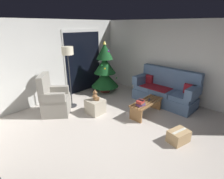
{
  "coord_description": "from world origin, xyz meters",
  "views": [
    {
      "loc": [
        -2.55,
        -2.01,
        2.35
      ],
      "look_at": [
        0.4,
        0.7,
        0.85
      ],
      "focal_mm": 28.0,
      "sensor_mm": 36.0,
      "label": 1
    }
  ],
  "objects": [
    {
      "name": "teddy_bear_chestnut",
      "position": [
        0.38,
        1.3,
        0.52
      ],
      "size": [
        0.21,
        0.22,
        0.29
      ],
      "color": "brown",
      "rests_on": "ottoman"
    },
    {
      "name": "remote_graphite",
      "position": [
        1.4,
        0.22,
        0.4
      ],
      "size": [
        0.16,
        0.1,
        0.02
      ],
      "primitive_type": "cube",
      "rotation": [
        0.0,
        0.0,
        1.93
      ],
      "color": "#333338",
      "rests_on": "coffee_table"
    },
    {
      "name": "wall_right",
      "position": [
        2.86,
        0.0,
        1.25
      ],
      "size": [
        0.12,
        6.0,
        2.5
      ],
      "primitive_type": "cube",
      "color": "silver",
      "rests_on": "ground"
    },
    {
      "name": "cardboard_box_taped_mid_floor",
      "position": [
        0.69,
        -0.94,
        0.13
      ],
      "size": [
        0.5,
        0.41,
        0.27
      ],
      "color": "tan",
      "rests_on": "ground"
    },
    {
      "name": "book_stack",
      "position": [
        0.95,
        0.21,
        0.45
      ],
      "size": [
        0.24,
        0.2,
        0.14
      ],
      "color": "#6B3D7A",
      "rests_on": "coffee_table"
    },
    {
      "name": "ottoman",
      "position": [
        0.37,
        1.31,
        0.2
      ],
      "size": [
        0.44,
        0.44,
        0.4
      ],
      "primitive_type": "cube",
      "color": "#B2A893",
      "rests_on": "ground"
    },
    {
      "name": "remote_silver",
      "position": [
        1.12,
        0.31,
        0.4
      ],
      "size": [
        0.16,
        0.07,
        0.02
      ],
      "primitive_type": "cube",
      "rotation": [
        0.0,
        0.0,
        4.88
      ],
      "color": "#ADADB2",
      "rests_on": "coffee_table"
    },
    {
      "name": "couch",
      "position": [
        2.32,
        0.21,
        0.4
      ],
      "size": [
        0.87,
        1.98,
        1.08
      ],
      "color": "slate",
      "rests_on": "ground"
    },
    {
      "name": "ground_plane",
      "position": [
        0.0,
        0.0,
        0.0
      ],
      "size": [
        7.0,
        7.0,
        0.0
      ],
      "primitive_type": "plane",
      "color": "#BCB2A8"
    },
    {
      "name": "patio_door_frame",
      "position": [
        1.36,
        2.99,
        1.1
      ],
      "size": [
        1.6,
        0.02,
        2.2
      ],
      "primitive_type": "cube",
      "color": "silver",
      "rests_on": "ground"
    },
    {
      "name": "christmas_tree",
      "position": [
        1.74,
        2.28,
        0.82
      ],
      "size": [
        0.99,
        0.99,
        1.83
      ],
      "color": "#4C1E19",
      "rests_on": "ground"
    },
    {
      "name": "coffee_table",
      "position": [
        1.27,
        0.22,
        0.26
      ],
      "size": [
        1.1,
        0.4,
        0.38
      ],
      "color": "olive",
      "rests_on": "ground"
    },
    {
      "name": "floor_lamp",
      "position": [
        0.18,
        2.16,
        1.51
      ],
      "size": [
        0.32,
        0.32,
        1.78
      ],
      "color": "#2D2D30",
      "rests_on": "ground"
    },
    {
      "name": "armchair",
      "position": [
        -0.41,
        2.12,
        0.4
      ],
      "size": [
        0.97,
        0.97,
        1.13
      ],
      "color": "gray",
      "rests_on": "ground"
    },
    {
      "name": "patio_door_glass",
      "position": [
        1.36,
        2.97,
        1.05
      ],
      "size": [
        1.5,
        0.02,
        2.1
      ],
      "primitive_type": "cube",
      "color": "black",
      "rests_on": "ground"
    },
    {
      "name": "cell_phone",
      "position": [
        0.97,
        0.21,
        0.53
      ],
      "size": [
        0.08,
        0.15,
        0.01
      ],
      "primitive_type": "cube",
      "rotation": [
        0.0,
        0.0,
        0.09
      ],
      "color": "black",
      "rests_on": "book_stack"
    },
    {
      "name": "wall_back",
      "position": [
        0.0,
        3.06,
        1.25
      ],
      "size": [
        5.72,
        0.12,
        2.5
      ],
      "primitive_type": "cube",
      "color": "silver",
      "rests_on": "ground"
    }
  ]
}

